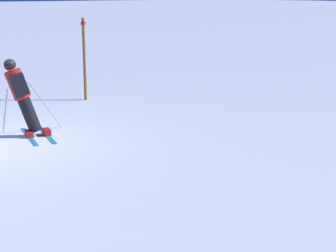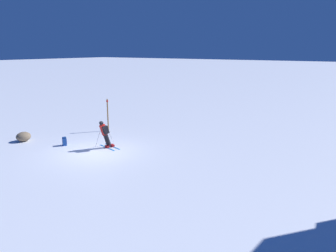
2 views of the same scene
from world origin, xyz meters
TOP-DOWN VIEW (x-y plane):
  - skier at (-0.78, -0.04)m, footprint 1.40×1.63m
  - trail_marker at (-3.88, -2.84)m, footprint 0.13×0.13m

SIDE VIEW (x-z plane):
  - skier at x=-0.78m, z-range 0.07..1.73m
  - trail_marker at x=-3.88m, z-range 0.10..2.33m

